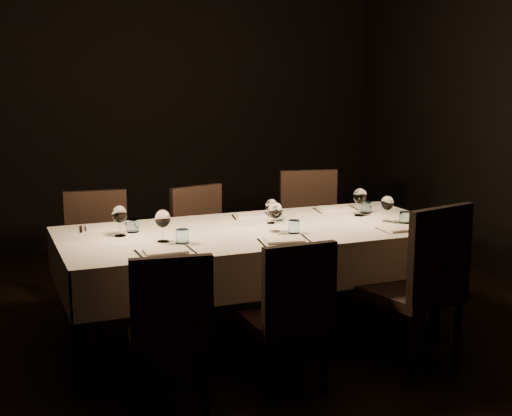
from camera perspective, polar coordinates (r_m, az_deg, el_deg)
name	(u,v)px	position (r m, az deg, el deg)	size (l,w,h in m)	color
room	(256,115)	(4.52, 0.00, 7.47)	(5.01, 6.01, 3.01)	black
dining_table	(256,240)	(4.64, 0.00, -2.58)	(2.52, 1.12, 0.76)	black
chair_near_left	(170,324)	(3.76, -6.89, -9.18)	(0.47, 0.47, 0.87)	black
place_setting_near_left	(168,233)	(4.21, -7.05, -1.96)	(0.35, 0.42, 0.20)	silver
chair_near_center	(291,309)	(3.93, 2.83, -8.11)	(0.43, 0.43, 0.88)	black
place_setting_near_center	(282,223)	(4.45, 2.10, -1.22)	(0.36, 0.41, 0.19)	silver
chair_near_right	(422,281)	(4.33, 13.13, -5.69)	(0.59, 0.59, 1.02)	black
place_setting_near_right	(396,214)	(4.83, 11.11, -0.49)	(0.32, 0.40, 0.18)	silver
chair_far_left	(98,250)	(5.22, -12.54, -3.30)	(0.49, 0.49, 0.92)	black
place_setting_far_left	(118,221)	(4.58, -11.00, -1.04)	(0.36, 0.41, 0.19)	silver
chair_far_center	(204,240)	(5.44, -4.19, -2.56)	(0.53, 0.53, 0.91)	black
place_setting_far_center	(267,211)	(4.87, 0.85, -0.26)	(0.31, 0.39, 0.17)	silver
chair_far_right	(312,226)	(5.76, 4.47, -1.46)	(0.55, 0.55, 0.98)	black
place_setting_far_right	(354,203)	(5.16, 7.82, 0.42)	(0.37, 0.42, 0.20)	silver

